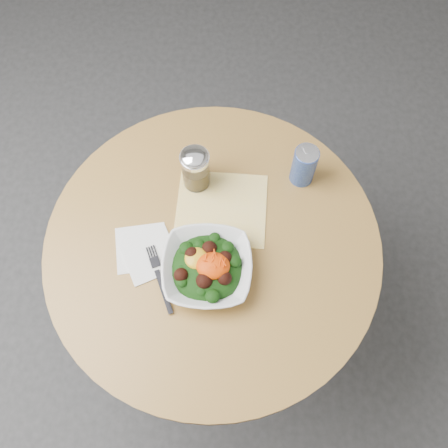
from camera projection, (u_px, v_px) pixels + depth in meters
The scene contains 8 objects.
ground at pixel (216, 315), 2.01m from camera, with size 6.00×6.00×0.00m, color #2C2C2E.
table at pixel (214, 268), 1.51m from camera, with size 0.90×0.90×0.75m.
cloth_napkin at pixel (221, 208), 1.37m from camera, with size 0.25×0.23×0.00m, color #DCA40B.
paper_napkins at pixel (146, 251), 1.31m from camera, with size 0.19×0.18×0.00m.
salad_bowl at pixel (207, 268), 1.26m from camera, with size 0.23×0.23×0.09m.
fork at pixel (159, 277), 1.28m from camera, with size 0.08×0.19×0.00m.
spice_shaker at pixel (196, 169), 1.34m from camera, with size 0.08×0.08×0.14m.
beverage_can at pixel (304, 165), 1.35m from camera, with size 0.07×0.07×0.13m.
Camera 1 is at (0.04, -0.52, 1.97)m, focal length 40.00 mm.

